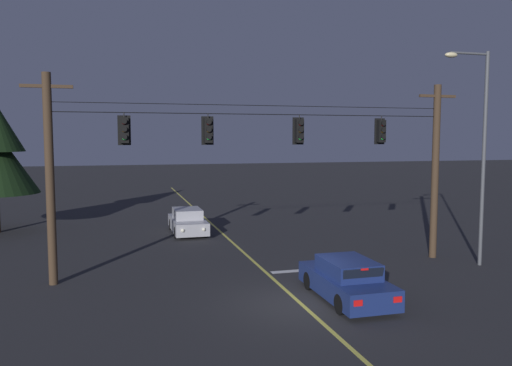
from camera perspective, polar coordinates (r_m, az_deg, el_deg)
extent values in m
plane|color=#28282B|center=(17.02, 5.16, -13.45)|extent=(180.00, 180.00, 0.00)
cube|color=#D1C64C|center=(26.87, -2.85, -6.52)|extent=(0.14, 60.00, 0.01)
cube|color=silver|center=(21.26, 6.18, -9.67)|extent=(3.40, 0.36, 0.01)
cylinder|color=#423021|center=(19.90, -22.17, 0.31)|extent=(0.32, 0.32, 7.76)
cube|color=#423021|center=(19.93, -22.50, 10.03)|extent=(1.80, 0.12, 0.12)
cylinder|color=slate|center=(19.90, -22.46, 9.03)|extent=(0.12, 0.12, 0.18)
cylinder|color=#423021|center=(24.09, 19.51, 1.15)|extent=(0.32, 0.32, 7.76)
cube|color=#423021|center=(24.11, 19.74, 9.19)|extent=(1.80, 0.12, 0.12)
cylinder|color=slate|center=(24.09, 19.72, 8.36)|extent=(0.12, 0.12, 0.18)
cylinder|color=black|center=(20.53, 0.75, 7.74)|extent=(16.13, 0.03, 0.03)
cylinder|color=black|center=(20.55, 0.75, 8.71)|extent=(16.13, 0.02, 0.02)
cylinder|color=black|center=(19.72, -14.64, 7.42)|extent=(0.04, 0.04, 0.18)
cube|color=black|center=(19.70, -14.60, 5.77)|extent=(0.32, 0.26, 0.96)
cube|color=black|center=(19.85, -14.61, 5.76)|extent=(0.48, 0.03, 1.12)
sphere|color=#380A0A|center=(19.55, -14.61, 6.62)|extent=(0.17, 0.17, 0.17)
cylinder|color=black|center=(19.51, -14.61, 6.74)|extent=(0.20, 0.10, 0.20)
sphere|color=#3D280A|center=(19.55, -14.59, 5.77)|extent=(0.17, 0.17, 0.17)
cylinder|color=black|center=(19.51, -14.60, 5.90)|extent=(0.20, 0.10, 0.20)
sphere|color=#1ED83F|center=(19.54, -14.58, 4.93)|extent=(0.17, 0.17, 0.17)
cylinder|color=black|center=(19.50, -14.58, 5.05)|extent=(0.20, 0.10, 0.20)
cylinder|color=black|center=(20.03, -5.43, 7.52)|extent=(0.04, 0.04, 0.18)
cube|color=black|center=(20.01, -5.41, 5.89)|extent=(0.32, 0.26, 0.96)
cube|color=black|center=(20.15, -5.48, 5.89)|extent=(0.48, 0.03, 1.12)
sphere|color=#380A0A|center=(19.86, -5.34, 6.73)|extent=(0.17, 0.17, 0.17)
cylinder|color=black|center=(19.82, -5.32, 6.86)|extent=(0.20, 0.10, 0.20)
sphere|color=#3D280A|center=(19.85, -5.33, 5.90)|extent=(0.17, 0.17, 0.17)
cylinder|color=black|center=(19.81, -5.31, 6.02)|extent=(0.20, 0.10, 0.20)
sphere|color=#1ED83F|center=(19.85, -5.32, 5.07)|extent=(0.17, 0.17, 0.17)
cylinder|color=black|center=(19.81, -5.30, 5.19)|extent=(0.20, 0.10, 0.20)
cylinder|color=black|center=(21.02, 4.90, 7.41)|extent=(0.04, 0.04, 0.18)
cube|color=black|center=(21.00, 4.89, 5.86)|extent=(0.32, 0.26, 0.96)
cube|color=black|center=(21.14, 4.75, 5.85)|extent=(0.48, 0.03, 1.12)
sphere|color=#380A0A|center=(20.86, 5.05, 6.65)|extent=(0.17, 0.17, 0.17)
cylinder|color=black|center=(20.82, 5.09, 6.77)|extent=(0.20, 0.10, 0.20)
sphere|color=#3D280A|center=(20.86, 5.04, 5.86)|extent=(0.17, 0.17, 0.17)
cylinder|color=black|center=(20.82, 5.08, 5.98)|extent=(0.20, 0.10, 0.20)
sphere|color=#1ED83F|center=(20.85, 5.04, 5.07)|extent=(0.17, 0.17, 0.17)
cylinder|color=black|center=(20.82, 5.08, 5.19)|extent=(0.20, 0.10, 0.20)
cylinder|color=black|center=(22.60, 13.94, 7.12)|extent=(0.04, 0.04, 0.18)
cube|color=black|center=(22.58, 13.91, 5.67)|extent=(0.32, 0.26, 0.96)
cube|color=black|center=(22.71, 13.73, 5.67)|extent=(0.48, 0.03, 1.12)
sphere|color=#380A0A|center=(22.45, 14.12, 6.41)|extent=(0.17, 0.17, 0.17)
cylinder|color=black|center=(22.41, 14.17, 6.52)|extent=(0.20, 0.10, 0.20)
sphere|color=#3D280A|center=(22.44, 14.11, 5.67)|extent=(0.17, 0.17, 0.17)
cylinder|color=black|center=(22.41, 14.16, 5.78)|extent=(0.20, 0.10, 0.20)
sphere|color=#1ED83F|center=(22.44, 14.09, 4.94)|extent=(0.17, 0.17, 0.17)
cylinder|color=black|center=(22.41, 14.14, 5.04)|extent=(0.20, 0.10, 0.20)
cube|color=navy|center=(17.60, 10.10, -11.16)|extent=(1.80, 4.30, 0.68)
cube|color=navy|center=(17.33, 10.30, -9.32)|extent=(1.51, 2.15, 0.54)
cube|color=black|center=(18.15, 9.01, -8.64)|extent=(1.40, 0.21, 0.48)
cube|color=black|center=(16.41, 11.94, -10.17)|extent=(1.37, 0.18, 0.46)
cylinder|color=black|center=(18.52, 6.03, -10.88)|extent=(0.22, 0.64, 0.64)
cylinder|color=black|center=(19.13, 10.52, -10.41)|extent=(0.22, 0.64, 0.64)
cylinder|color=black|center=(16.18, 9.57, -13.31)|extent=(0.22, 0.64, 0.64)
cylinder|color=black|center=(16.88, 14.57, -12.61)|extent=(0.22, 0.64, 0.64)
cube|color=red|center=(15.44, 11.42, -13.12)|extent=(0.28, 0.03, 0.18)
cube|color=red|center=(16.04, 15.66, -12.51)|extent=(0.28, 0.03, 0.18)
cube|color=red|center=(16.26, 12.13, -9.48)|extent=(0.24, 0.04, 0.06)
cube|color=#A5A5AD|center=(29.20, -7.69, -4.63)|extent=(1.80, 4.30, 0.68)
cube|color=#A5A5AD|center=(29.22, -7.73, -3.41)|extent=(1.51, 2.15, 0.54)
cube|color=black|center=(28.30, -7.48, -3.68)|extent=(1.40, 0.21, 0.48)
cube|color=black|center=(30.26, -8.00, -3.12)|extent=(1.37, 0.18, 0.46)
cylinder|color=black|center=(28.05, -5.70, -5.39)|extent=(0.22, 0.64, 0.64)
cylinder|color=black|center=(27.83, -8.93, -5.51)|extent=(0.22, 0.64, 0.64)
cylinder|color=black|center=(30.64, -6.55, -4.51)|extent=(0.22, 0.64, 0.64)
cylinder|color=black|center=(30.44, -9.50, -4.61)|extent=(0.22, 0.64, 0.64)
sphere|color=white|center=(27.15, -5.90, -5.21)|extent=(0.20, 0.20, 0.20)
sphere|color=white|center=(27.00, -8.24, -5.30)|extent=(0.20, 0.20, 0.20)
cylinder|color=#4C4F54|center=(23.30, 24.23, 2.36)|extent=(0.16, 0.16, 8.96)
cylinder|color=#4C4F54|center=(22.97, 22.86, 13.29)|extent=(1.80, 0.10, 0.10)
ellipsoid|color=beige|center=(22.45, 21.10, 13.29)|extent=(0.56, 0.30, 0.22)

